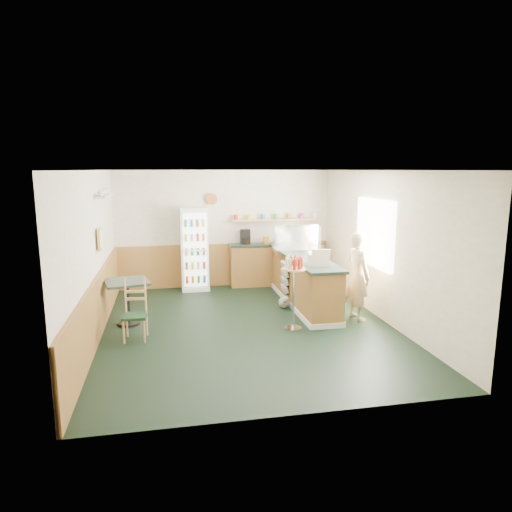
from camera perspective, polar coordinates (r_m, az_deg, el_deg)
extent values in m
plane|color=black|center=(8.10, -1.11, -8.79)|extent=(6.00, 6.00, 0.00)
cube|color=silver|center=(10.70, -3.94, 3.43)|extent=(5.00, 0.02, 2.70)
cube|color=silver|center=(7.73, -19.79, -0.02)|extent=(0.02, 6.00, 2.70)
cube|color=silver|center=(8.55, 15.67, 1.19)|extent=(0.02, 6.00, 2.70)
cube|color=white|center=(7.63, -1.19, 10.75)|extent=(5.00, 6.00, 0.02)
cube|color=#A26F34|center=(10.80, -3.86, -1.07)|extent=(4.98, 0.05, 1.00)
cube|color=#A26F34|center=(7.92, -19.11, -6.05)|extent=(0.05, 5.98, 1.00)
cube|color=white|center=(8.76, 14.57, 2.80)|extent=(0.06, 1.45, 1.25)
cube|color=gold|center=(8.18, -18.95, 2.02)|extent=(0.03, 0.32, 0.38)
cube|color=silver|center=(8.60, -18.47, 7.14)|extent=(0.18, 1.20, 0.03)
cylinder|color=#A35D28|center=(10.53, -5.57, 7.11)|extent=(0.26, 0.04, 0.26)
cube|color=#A26F34|center=(9.27, 5.97, -3.25)|extent=(0.60, 2.95, 0.95)
cube|color=silver|center=(9.38, 5.92, -5.77)|extent=(0.64, 2.97, 0.10)
cube|color=#28382F|center=(9.16, 6.03, -0.16)|extent=(0.68, 3.01, 0.05)
cube|color=#A26F34|center=(10.85, 2.56, -1.14)|extent=(2.20, 0.38, 0.95)
cube|color=#28382F|center=(10.76, 2.58, 1.52)|extent=(2.24, 0.42, 0.05)
cube|color=tan|center=(10.76, 2.50, 4.56)|extent=(2.10, 0.22, 0.04)
cube|color=black|center=(10.58, -1.37, 2.44)|extent=(0.22, 0.18, 0.34)
cylinder|color=#B2664C|center=(10.57, -2.52, 4.88)|extent=(0.10, 0.10, 0.12)
cylinder|color=#B2664C|center=(10.62, -0.83, 4.92)|extent=(0.10, 0.10, 0.12)
cylinder|color=#B2664C|center=(10.68, 0.85, 4.96)|extent=(0.10, 0.10, 0.12)
cylinder|color=#B2664C|center=(10.75, 2.51, 4.98)|extent=(0.10, 0.10, 0.12)
cylinder|color=#B2664C|center=(10.83, 4.14, 5.01)|extent=(0.10, 0.10, 0.12)
cylinder|color=#B2664C|center=(10.92, 5.75, 5.03)|extent=(0.10, 0.10, 0.12)
cylinder|color=#B2664C|center=(11.01, 7.34, 5.04)|extent=(0.10, 0.10, 0.12)
cube|color=white|center=(10.47, -7.71, 0.90)|extent=(0.62, 0.44, 1.87)
cube|color=white|center=(10.24, -7.63, 0.74)|extent=(0.52, 0.02, 1.65)
cube|color=silver|center=(10.17, -7.61, 0.67)|extent=(0.56, 0.02, 1.71)
cube|color=silver|center=(9.70, 5.03, 0.82)|extent=(0.95, 0.49, 0.06)
cube|color=silver|center=(9.66, 5.05, 2.39)|extent=(0.92, 0.47, 0.47)
cube|color=beige|center=(8.34, 7.76, -0.36)|extent=(0.44, 0.45, 0.21)
imported|color=tan|center=(8.47, 12.64, -2.44)|extent=(0.47, 0.60, 1.63)
cylinder|color=silver|center=(8.01, 4.62, -8.96)|extent=(0.31, 0.31, 0.02)
cylinder|color=silver|center=(7.85, 4.68, -5.36)|extent=(0.04, 0.04, 1.05)
cylinder|color=tan|center=(7.73, 4.74, -1.63)|extent=(0.40, 0.40, 0.03)
cylinder|color=red|center=(7.78, 5.48, -0.79)|extent=(0.06, 0.06, 0.18)
cylinder|color=red|center=(7.82, 4.97, -0.71)|extent=(0.06, 0.06, 0.18)
cylinder|color=red|center=(7.81, 4.36, -0.71)|extent=(0.06, 0.06, 0.18)
cylinder|color=red|center=(7.75, 3.93, -0.80)|extent=(0.06, 0.06, 0.18)
cylinder|color=red|center=(7.67, 3.87, -0.92)|extent=(0.06, 0.06, 0.18)
cylinder|color=red|center=(7.60, 4.24, -1.03)|extent=(0.06, 0.06, 0.18)
cylinder|color=red|center=(7.58, 4.85, -1.07)|extent=(0.06, 0.06, 0.18)
cylinder|color=red|center=(7.62, 5.41, -1.02)|extent=(0.06, 0.06, 0.18)
cylinder|color=red|center=(7.70, 5.66, -0.91)|extent=(0.06, 0.06, 0.18)
cube|color=black|center=(9.37, 3.69, -4.49)|extent=(0.05, 0.40, 0.03)
cube|color=beige|center=(9.35, 3.58, -4.08)|extent=(0.09, 0.36, 0.14)
cube|color=black|center=(9.33, 3.70, -3.52)|extent=(0.05, 0.40, 0.03)
cube|color=beige|center=(9.31, 3.59, -3.11)|extent=(0.09, 0.36, 0.14)
cube|color=black|center=(9.29, 3.71, -2.55)|extent=(0.05, 0.40, 0.03)
cube|color=beige|center=(9.27, 3.60, -2.13)|extent=(0.09, 0.36, 0.14)
cube|color=black|center=(9.26, 3.73, -1.57)|extent=(0.05, 0.40, 0.03)
cube|color=beige|center=(9.24, 3.61, -1.15)|extent=(0.09, 0.36, 0.14)
cylinder|color=black|center=(8.52, -15.61, -8.06)|extent=(0.41, 0.41, 0.04)
cylinder|color=black|center=(8.41, -15.73, -5.67)|extent=(0.08, 0.08, 0.72)
cube|color=#28382F|center=(8.31, -15.87, -3.15)|extent=(0.87, 0.87, 0.04)
cube|color=black|center=(7.62, -14.90, -7.28)|extent=(0.40, 0.40, 0.04)
cylinder|color=tan|center=(7.55, -16.12, -9.15)|extent=(0.03, 0.03, 0.39)
cylinder|color=tan|center=(7.52, -13.67, -9.10)|extent=(0.03, 0.03, 0.39)
cylinder|color=tan|center=(7.85, -15.93, -8.37)|extent=(0.03, 0.03, 0.39)
cylinder|color=tan|center=(7.82, -13.58, -8.31)|extent=(0.03, 0.03, 0.39)
cube|color=tan|center=(7.70, -14.93, -4.76)|extent=(0.34, 0.06, 0.60)
sphere|color=gray|center=(9.13, 3.53, -5.80)|extent=(0.22, 0.22, 0.22)
sphere|color=gray|center=(9.00, 3.71, -5.45)|extent=(0.13, 0.13, 0.13)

